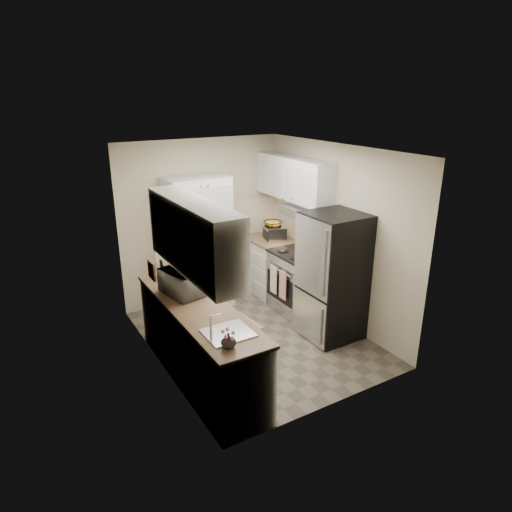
# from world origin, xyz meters

# --- Properties ---
(ground) EXTENTS (3.20, 3.20, 0.00)m
(ground) POSITION_xyz_m (0.00, 0.00, 0.00)
(ground) COLOR #665B4C
(ground) RESTS_ON ground
(room_shell) EXTENTS (2.64, 3.24, 2.52)m
(room_shell) POSITION_xyz_m (-0.02, -0.01, 1.63)
(room_shell) COLOR beige
(room_shell) RESTS_ON ground
(pantry_cabinet) EXTENTS (0.90, 0.55, 2.00)m
(pantry_cabinet) POSITION_xyz_m (-0.20, 1.32, 1.00)
(pantry_cabinet) COLOR white
(pantry_cabinet) RESTS_ON ground
(base_cabinet_left) EXTENTS (0.60, 2.30, 0.88)m
(base_cabinet_left) POSITION_xyz_m (-0.99, -0.43, 0.44)
(base_cabinet_left) COLOR white
(base_cabinet_left) RESTS_ON ground
(countertop_left) EXTENTS (0.63, 2.33, 0.04)m
(countertop_left) POSITION_xyz_m (-0.99, -0.43, 0.90)
(countertop_left) COLOR #846647
(countertop_left) RESTS_ON base_cabinet_left
(base_cabinet_right) EXTENTS (0.60, 0.80, 0.88)m
(base_cabinet_right) POSITION_xyz_m (0.99, 1.19, 0.44)
(base_cabinet_right) COLOR white
(base_cabinet_right) RESTS_ON ground
(countertop_right) EXTENTS (0.63, 0.83, 0.04)m
(countertop_right) POSITION_xyz_m (0.99, 1.19, 0.90)
(countertop_right) COLOR #846647
(countertop_right) RESTS_ON base_cabinet_right
(electric_range) EXTENTS (0.71, 0.78, 1.13)m
(electric_range) POSITION_xyz_m (0.97, 0.39, 0.48)
(electric_range) COLOR #B7B7BC
(electric_range) RESTS_ON ground
(refrigerator) EXTENTS (0.70, 0.72, 1.70)m
(refrigerator) POSITION_xyz_m (0.94, -0.41, 0.85)
(refrigerator) COLOR #B7B7BC
(refrigerator) RESTS_ON ground
(microwave) EXTENTS (0.46, 0.59, 0.29)m
(microwave) POSITION_xyz_m (-1.01, -0.06, 1.06)
(microwave) COLOR silver
(microwave) RESTS_ON countertop_left
(wine_bottle) EXTENTS (0.08, 0.08, 0.31)m
(wine_bottle) POSITION_xyz_m (-1.04, 0.53, 1.07)
(wine_bottle) COLOR black
(wine_bottle) RESTS_ON countertop_left
(flower_vase) EXTENTS (0.16, 0.16, 0.15)m
(flower_vase) POSITION_xyz_m (-1.10, -1.38, 0.99)
(flower_vase) COLOR white
(flower_vase) RESTS_ON countertop_left
(cutting_board) EXTENTS (0.14, 0.26, 0.34)m
(cutting_board) POSITION_xyz_m (-0.99, 0.49, 1.09)
(cutting_board) COLOR #387F40
(cutting_board) RESTS_ON countertop_left
(toaster_oven) EXTENTS (0.40, 0.45, 0.22)m
(toaster_oven) POSITION_xyz_m (1.01, 1.12, 1.03)
(toaster_oven) COLOR #BAB9BE
(toaster_oven) RESTS_ON countertop_right
(fruit_basket) EXTENTS (0.37, 0.37, 0.13)m
(fruit_basket) POSITION_xyz_m (0.98, 1.12, 1.21)
(fruit_basket) COLOR yellow
(fruit_basket) RESTS_ON toaster_oven
(kitchen_mat) EXTENTS (0.52, 0.75, 0.01)m
(kitchen_mat) POSITION_xyz_m (-0.01, 0.50, 0.01)
(kitchen_mat) COLOR tan
(kitchen_mat) RESTS_ON ground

